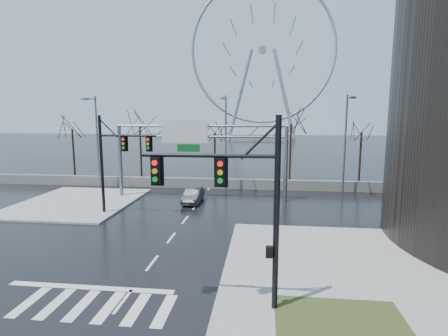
# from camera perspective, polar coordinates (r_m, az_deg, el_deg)

# --- Properties ---
(ground) EXTENTS (260.00, 260.00, 0.00)m
(ground) POSITION_cam_1_polar(r_m,az_deg,el_deg) (20.12, -11.65, -14.95)
(ground) COLOR black
(ground) RESTS_ON ground
(sidewalk_right_ext) EXTENTS (12.00, 10.00, 0.15)m
(sidewalk_right_ext) POSITION_cam_1_polar(r_m,az_deg,el_deg) (21.41, 17.43, -13.48)
(sidewalk_right_ext) COLOR gray
(sidewalk_right_ext) RESTS_ON ground
(sidewalk_far) EXTENTS (10.00, 12.00, 0.15)m
(sidewalk_far) POSITION_cam_1_polar(r_m,az_deg,el_deg) (34.92, -22.80, -5.18)
(sidewalk_far) COLOR gray
(sidewalk_far) RESTS_ON ground
(grass_strip) EXTENTS (5.00, 4.00, 0.02)m
(grass_strip) POSITION_cam_1_polar(r_m,az_deg,el_deg) (15.04, 18.75, -23.22)
(grass_strip) COLOR #353E1A
(grass_strip) RESTS_ON sidewalk_near
(barrier_wall) EXTENTS (52.00, 0.50, 1.10)m
(barrier_wall) POSITION_cam_1_polar(r_m,az_deg,el_deg) (38.68, -2.43, -2.50)
(barrier_wall) COLOR slate
(barrier_wall) RESTS_ON ground
(signal_mast_near) EXTENTS (5.52, 0.41, 8.00)m
(signal_mast_near) POSITION_cam_1_polar(r_m,az_deg,el_deg) (13.83, 2.99, -4.39)
(signal_mast_near) COLOR black
(signal_mast_near) RESTS_ON ground
(signal_mast_far) EXTENTS (4.72, 0.41, 8.00)m
(signal_mast_far) POSITION_cam_1_polar(r_m,az_deg,el_deg) (29.14, -17.44, 1.99)
(signal_mast_far) COLOR black
(signal_mast_far) RESTS_ON ground
(sign_gantry) EXTENTS (16.36, 0.40, 7.60)m
(sign_gantry) POSITION_cam_1_polar(r_m,az_deg,el_deg) (33.18, -4.48, 3.72)
(sign_gantry) COLOR slate
(sign_gantry) RESTS_ON ground
(streetlight_left) EXTENTS (0.50, 2.55, 10.00)m
(streetlight_left) POSITION_cam_1_polar(r_m,az_deg,el_deg) (39.98, -20.23, 5.05)
(streetlight_left) COLOR slate
(streetlight_left) RESTS_ON ground
(streetlight_mid) EXTENTS (0.50, 2.55, 10.00)m
(streetlight_mid) POSITION_cam_1_polar(r_m,az_deg,el_deg) (35.93, 0.22, 5.24)
(streetlight_mid) COLOR slate
(streetlight_mid) RESTS_ON ground
(streetlight_right) EXTENTS (0.50, 2.55, 10.00)m
(streetlight_right) POSITION_cam_1_polar(r_m,az_deg,el_deg) (36.60, 19.31, 4.82)
(streetlight_right) COLOR slate
(streetlight_right) RESTS_ON ground
(tree_far_left) EXTENTS (3.50, 3.50, 7.00)m
(tree_far_left) POSITION_cam_1_polar(r_m,az_deg,el_deg) (47.97, -23.51, 5.00)
(tree_far_left) COLOR black
(tree_far_left) RESTS_ON ground
(tree_left) EXTENTS (3.75, 3.75, 7.50)m
(tree_left) POSITION_cam_1_polar(r_m,az_deg,el_deg) (43.68, -13.54, 5.71)
(tree_left) COLOR black
(tree_left) RESTS_ON ground
(tree_center) EXTENTS (3.25, 3.25, 6.50)m
(tree_center) POSITION_cam_1_polar(r_m,az_deg,el_deg) (42.50, -1.52, 4.79)
(tree_center) COLOR black
(tree_center) RESTS_ON ground
(tree_right) EXTENTS (3.90, 3.90, 7.80)m
(tree_right) POSITION_cam_1_polar(r_m,az_deg,el_deg) (41.14, 10.85, 5.97)
(tree_right) COLOR black
(tree_right) RESTS_ON ground
(tree_far_right) EXTENTS (3.40, 3.40, 6.80)m
(tree_far_right) POSITION_cam_1_polar(r_m,az_deg,el_deg) (43.01, 21.49, 4.56)
(tree_far_right) COLOR black
(tree_far_right) RESTS_ON ground
(ferris_wheel) EXTENTS (45.00, 6.00, 50.91)m
(ferris_wheel) POSITION_cam_1_polar(r_m,az_deg,el_deg) (113.95, 6.30, 17.69)
(ferris_wheel) COLOR gray
(ferris_wheel) RESTS_ON ground
(car) EXTENTS (1.46, 4.08, 1.34)m
(car) POSITION_cam_1_polar(r_m,az_deg,el_deg) (32.44, -5.05, -4.47)
(car) COLOR black
(car) RESTS_ON ground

